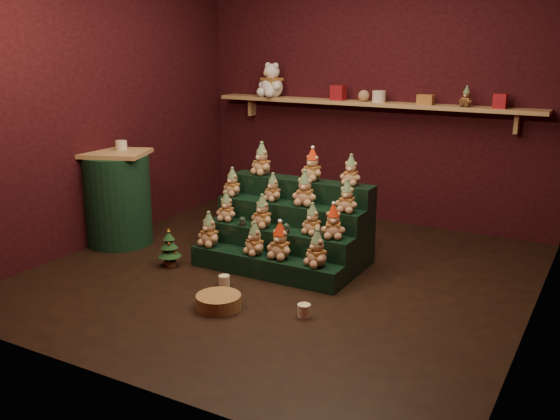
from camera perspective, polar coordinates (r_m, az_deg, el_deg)
The scene contains 41 objects.
ground at distance 5.41m, azimuth 0.23°, elevation -5.87°, with size 4.00×4.00×0.00m, color black.
back_wall at distance 6.93m, azimuth 8.68°, elevation 10.56°, with size 4.00×0.10×2.80m, color black.
front_wall at distance 3.45m, azimuth -16.65°, elevation 5.39°, with size 4.00×0.10×2.80m, color black.
left_wall at distance 6.33m, azimuth -16.43°, elevation 9.67°, with size 0.10×4.00×2.80m, color black.
right_wall at distance 4.46m, azimuth 24.10°, elevation 6.83°, with size 0.10×4.00×2.80m, color black.
back_shelf at distance 6.78m, azimuth 8.10°, elevation 9.58°, with size 3.60×0.26×0.24m.
riser_tier_front at distance 5.34m, azimuth -1.41°, elevation -5.13°, with size 1.40×0.22×0.18m, color black.
riser_tier_midfront at distance 5.49m, azimuth -0.24°, elevation -3.55°, with size 1.40×0.22×0.36m, color black.
riser_tier_midback at distance 5.64m, azimuth 0.87°, elevation -2.06°, with size 1.40×0.22×0.54m, color black.
riser_tier_back at distance 5.80m, azimuth 1.91°, elevation -0.64°, with size 1.40×0.22×0.72m, color black.
teddy_0 at distance 5.56m, azimuth -6.50°, elevation -1.77°, with size 0.21×0.19×0.30m, color tan, non-canonical shape.
teddy_1 at distance 5.31m, azimuth -2.32°, elevation -2.63°, with size 0.20×0.18×0.28m, color tan, non-canonical shape.
teddy_2 at distance 5.21m, azimuth -0.01°, elevation -2.82°, with size 0.22×0.20×0.31m, color tan, non-canonical shape.
teddy_3 at distance 5.04m, azimuth 3.41°, elevation -3.52°, with size 0.21×0.19×0.30m, color tan, non-canonical shape.
teddy_4 at distance 5.68m, azimuth -4.92°, elevation 0.31°, with size 0.19×0.17×0.26m, color tan, non-canonical shape.
teddy_5 at distance 5.46m, azimuth -1.63°, elevation -0.13°, with size 0.20×0.18×0.28m, color tan, non-canonical shape.
teddy_6 at distance 5.26m, azimuth 2.99°, elevation -0.86°, with size 0.19×0.17×0.26m, color tan, non-canonical shape.
teddy_7 at distance 5.17m, azimuth 4.89°, elevation -1.06°, with size 0.20×0.18×0.29m, color tan, non-canonical shape.
teddy_8 at distance 5.85m, azimuth -4.37°, elevation 2.57°, with size 0.18×0.17×0.26m, color tan, non-canonical shape.
teddy_9 at distance 5.64m, azimuth -0.64°, elevation 2.08°, with size 0.18×0.16×0.25m, color tan, non-canonical shape.
teddy_10 at distance 5.48m, azimuth 2.29°, elevation 1.99°, with size 0.22×0.20×0.31m, color tan, non-canonical shape.
teddy_11 at distance 5.29m, azimuth 6.15°, elevation 1.24°, with size 0.19×0.18×0.27m, color tan, non-canonical shape.
teddy_12 at distance 5.89m, azimuth -1.67°, elevation 4.69°, with size 0.21×0.19×0.30m, color tan, non-canonical shape.
teddy_13 at distance 5.65m, azimuth 2.99°, elevation 4.16°, with size 0.21×0.19×0.29m, color tan, non-canonical shape.
teddy_14 at distance 5.50m, azimuth 6.51°, elevation 3.63°, with size 0.19×0.17×0.26m, color tan, non-canonical shape.
snow_globe_a at distance 5.53m, azimuth -3.47°, elevation -1.02°, with size 0.06×0.06×0.08m.
snow_globe_b at distance 5.31m, azimuth 0.57°, elevation -1.66°, with size 0.06×0.06×0.09m.
snow_globe_c at distance 5.18m, azimuth 3.56°, elevation -2.14°, with size 0.06×0.06×0.09m.
side_table at distance 6.30m, azimuth -14.63°, elevation 1.04°, with size 0.74×0.68×0.92m.
table_ornament at distance 6.27m, azimuth -14.31°, elevation 5.77°, with size 0.11×0.11×0.09m, color beige.
mini_christmas_tree at distance 5.63m, azimuth -10.09°, elevation -3.42°, with size 0.21×0.21×0.35m.
mug_left at distance 5.16m, azimuth -5.12°, elevation -6.47°, with size 0.09×0.09×0.09m, color beige.
mug_right at distance 4.60m, azimuth 2.21°, elevation -9.18°, with size 0.10×0.10×0.10m, color beige.
wicker_basket at distance 4.76m, azimuth -5.64°, elevation -8.34°, with size 0.34×0.34×0.11m, color olive.
white_bear at distance 7.23m, azimuth -0.75°, elevation 12.20°, with size 0.34×0.31×0.48m, color white, non-canonical shape.
brown_bear at distance 6.43m, azimuth 16.68°, elevation 9.89°, with size 0.14×0.12×0.19m, color #4F2E1A, non-canonical shape.
gift_tin_red_a at distance 6.88m, azimuth 5.36°, elevation 10.63°, with size 0.14×0.14×0.16m, color maroon.
gift_tin_cream at distance 6.70m, azimuth 9.03°, elevation 10.22°, with size 0.14×0.14×0.12m, color beige.
gift_tin_red_b at distance 6.38m, azimuth 19.49°, elevation 9.38°, with size 0.12×0.12×0.14m, color maroon.
shelf_plush_ball at distance 6.76m, azimuth 7.67°, elevation 10.31°, with size 0.12×0.12×0.12m, color tan.
scarf_gift_box at distance 6.55m, azimuth 13.16°, elevation 9.80°, with size 0.16×0.10×0.10m, color #D2501D.
Camera 1 is at (2.46, -4.41, 1.96)m, focal length 40.00 mm.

